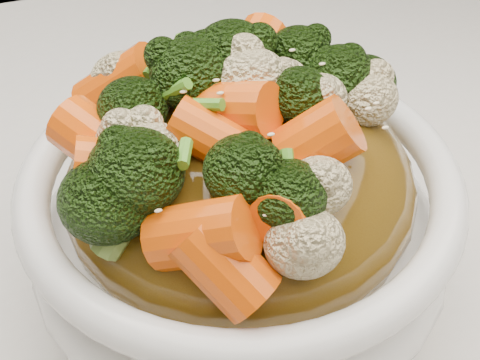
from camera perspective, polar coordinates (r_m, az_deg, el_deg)
name	(u,v)px	position (r m, az deg, el deg)	size (l,w,h in m)	color
tablecloth	(236,264)	(0.44, -0.30, -7.15)	(1.20, 0.80, 0.04)	silver
bowl	(240,227)	(0.37, 0.00, -4.01)	(0.23, 0.23, 0.09)	white
sauce_base	(240,185)	(0.35, 0.00, -0.39)	(0.18, 0.18, 0.10)	#553A0E
carrots	(240,77)	(0.31, 0.00, 8.79)	(0.18, 0.18, 0.05)	#EA5307
broccoli	(240,79)	(0.31, 0.00, 8.62)	(0.18, 0.18, 0.05)	black
cauliflower	(240,83)	(0.31, 0.00, 8.29)	(0.18, 0.18, 0.04)	beige
scallions	(240,75)	(0.31, 0.00, 8.95)	(0.14, 0.14, 0.02)	#45881F
sesame_seeds	(240,75)	(0.31, 0.00, 8.95)	(0.16, 0.16, 0.01)	beige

